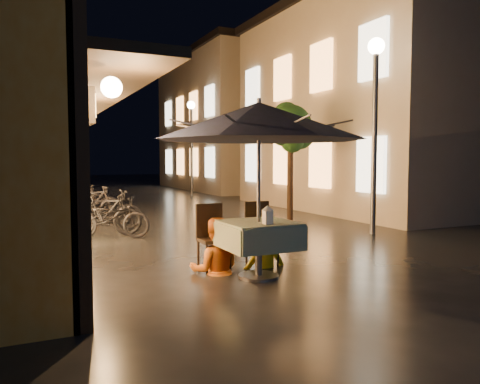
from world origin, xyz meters
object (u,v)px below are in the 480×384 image
person_orange (215,219)px  person_yellow (263,221)px  table_lantern (268,214)px  streetlamp_near (375,100)px  cafe_table (258,235)px  bicycle_0 (110,218)px  patio_umbrella (259,121)px

person_orange → person_yellow: person_orange is taller
person_orange → person_yellow: size_ratio=1.12×
table_lantern → streetlamp_near: bearing=32.6°
streetlamp_near → person_orange: size_ratio=2.72×
cafe_table → bicycle_0: (-1.30, 4.17, -0.16)m
person_orange → streetlamp_near: bearing=-139.9°
person_yellow → cafe_table: bearing=54.3°
streetlamp_near → person_yellow: size_ratio=3.06×
streetlamp_near → person_orange: streetlamp_near is taller
cafe_table → person_yellow: bearing=56.9°
cafe_table → bicycle_0: 4.37m
person_orange → bicycle_0: (-0.88, 3.62, -0.35)m
streetlamp_near → person_yellow: (-3.64, -1.73, -2.23)m
cafe_table → person_yellow: 0.69m
cafe_table → patio_umbrella: size_ratio=0.35×
person_yellow → person_orange: bearing=-0.5°
person_yellow → bicycle_0: person_yellow is taller
cafe_table → table_lantern: table_lantern is taller
patio_umbrella → bicycle_0: 4.69m
person_orange → bicycle_0: person_orange is taller
cafe_table → bicycle_0: bearing=107.3°
patio_umbrella → table_lantern: (0.00, -0.26, -1.23)m
cafe_table → table_lantern: size_ratio=3.96×
patio_umbrella → person_yellow: (0.37, 0.57, -1.46)m
streetlamp_near → cafe_table: 5.19m
table_lantern → bicycle_0: size_ratio=0.15×
patio_umbrella → person_yellow: size_ratio=2.07×
patio_umbrella → person_yellow: 1.61m
streetlamp_near → person_yellow: bearing=-154.6°
table_lantern → person_orange: 0.92m
streetlamp_near → table_lantern: (-4.02, -2.57, -2.00)m
streetlamp_near → table_lantern: 5.17m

